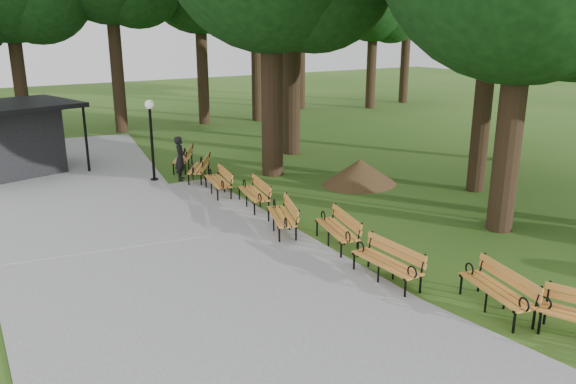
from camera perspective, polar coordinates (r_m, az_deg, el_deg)
ground at (r=12.34m, az=13.05°, el=-10.06°), size 100.00×100.00×0.00m
path at (r=12.55m, az=-10.43°, el=-9.28°), size 12.00×38.00×0.06m
person at (r=20.84m, az=-10.79°, el=3.35°), size 0.63×0.70×1.61m
kiosk at (r=23.59m, az=-26.62°, el=4.74°), size 5.07×4.65×2.69m
lamp_post at (r=20.63m, az=-13.68°, el=6.79°), size 0.32×0.32×2.93m
dirt_mound at (r=20.16m, az=7.25°, el=2.04°), size 2.35×2.35×0.91m
bench_2 at (r=11.95m, az=20.26°, el=-9.27°), size 1.10×2.00×0.88m
bench_3 at (r=12.62m, az=9.87°, el=-7.06°), size 0.66×1.91×0.88m
bench_4 at (r=14.44m, az=4.93°, el=-3.80°), size 1.11×2.00×0.88m
bench_5 at (r=15.36m, az=-0.65°, el=-2.48°), size 1.28×2.00×0.88m
bench_6 at (r=17.45m, az=-3.51°, el=-0.18°), size 1.03×1.99×0.88m
bench_7 at (r=18.95m, az=-7.09°, el=1.07°), size 1.01×1.99×0.88m
bench_8 at (r=20.80m, az=-8.99°, el=2.38°), size 1.59×1.93×0.88m
bench_9 at (r=22.48m, az=-10.56°, el=3.35°), size 1.55×1.95×0.88m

